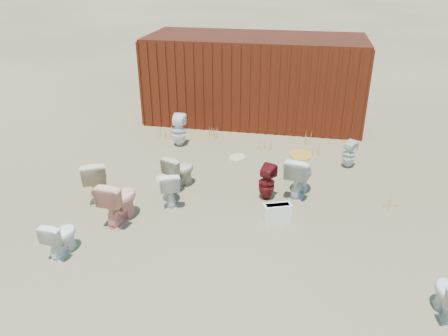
% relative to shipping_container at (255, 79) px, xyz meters
% --- Properties ---
extents(ground, '(100.00, 100.00, 0.00)m').
position_rel_shipping_container_xyz_m(ground, '(0.00, -5.20, -1.20)').
color(ground, brown).
rests_on(ground, ground).
extents(shipping_container, '(6.00, 2.40, 2.40)m').
position_rel_shipping_container_xyz_m(shipping_container, '(0.00, 0.00, 0.00)').
color(shipping_container, '#4A1A0C').
rests_on(shipping_container, ground).
extents(toilet_front_a, '(0.41, 0.65, 0.64)m').
position_rel_shipping_container_xyz_m(toilet_front_a, '(-2.18, -7.10, -0.88)').
color(toilet_front_a, white).
rests_on(toilet_front_a, ground).
extents(toilet_front_pink, '(0.57, 0.88, 0.85)m').
position_rel_shipping_container_xyz_m(toilet_front_pink, '(-1.65, -5.99, -0.78)').
color(toilet_front_pink, '#FCA291').
rests_on(toilet_front_pink, ground).
extents(toilet_front_c, '(0.63, 0.79, 0.70)m').
position_rel_shipping_container_xyz_m(toilet_front_c, '(-0.97, -5.21, -0.85)').
color(toilet_front_c, white).
rests_on(toilet_front_c, ground).
extents(toilet_front_maroon, '(0.41, 0.42, 0.71)m').
position_rel_shipping_container_xyz_m(toilet_front_maroon, '(0.87, -4.69, -0.84)').
color(toilet_front_maroon, '#5E1013').
rests_on(toilet_front_maroon, ground).
extents(toilet_back_a, '(0.37, 0.38, 0.81)m').
position_rel_shipping_container_xyz_m(toilet_back_a, '(-1.60, -2.39, -0.79)').
color(toilet_back_a, white).
rests_on(toilet_back_a, ground).
extents(toilet_back_beige_left, '(0.79, 0.96, 0.86)m').
position_rel_shipping_container_xyz_m(toilet_back_beige_left, '(-2.45, -5.30, -0.77)').
color(toilet_back_beige_left, beige).
rests_on(toilet_back_beige_left, ground).
extents(toilet_back_beige_right, '(0.67, 0.83, 0.74)m').
position_rel_shipping_container_xyz_m(toilet_back_beige_right, '(-0.95, -4.54, -0.83)').
color(toilet_back_beige_right, '#C6B491').
rests_on(toilet_back_beige_right, ground).
extents(toilet_back_yellowlid, '(0.64, 0.91, 0.85)m').
position_rel_shipping_container_xyz_m(toilet_back_yellowlid, '(1.49, -4.36, -0.78)').
color(toilet_back_yellowlid, silver).
rests_on(toilet_back_yellowlid, ground).
extents(toilet_back_e, '(0.40, 0.40, 0.64)m').
position_rel_shipping_container_xyz_m(toilet_back_e, '(2.56, -2.88, -0.88)').
color(toilet_back_e, silver).
rests_on(toilet_back_e, ground).
extents(yellow_lid, '(0.43, 0.54, 0.02)m').
position_rel_shipping_container_xyz_m(yellow_lid, '(1.49, -4.36, -0.34)').
color(yellow_lid, '#C58922').
rests_on(yellow_lid, toilet_back_yellowlid).
extents(loose_tank, '(0.54, 0.36, 0.35)m').
position_rel_shipping_container_xyz_m(loose_tank, '(1.16, -5.49, -1.02)').
color(loose_tank, white).
rests_on(loose_tank, ground).
extents(loose_lid_near, '(0.47, 0.56, 0.02)m').
position_rel_shipping_container_xyz_m(loose_lid_near, '(-0.01, -2.88, -1.19)').
color(loose_lid_near, beige).
rests_on(loose_lid_near, ground).
extents(loose_lid_far, '(0.51, 0.57, 0.02)m').
position_rel_shipping_container_xyz_m(loose_lid_far, '(-1.39, -4.30, -1.19)').
color(loose_lid_far, '#C1AE8C').
rests_on(loose_lid_far, ground).
extents(weed_clump_a, '(0.36, 0.36, 0.34)m').
position_rel_shipping_container_xyz_m(weed_clump_a, '(-2.11, -1.97, -1.03)').
color(weed_clump_a, tan).
rests_on(weed_clump_a, ground).
extents(weed_clump_b, '(0.32, 0.32, 0.32)m').
position_rel_shipping_container_xyz_m(weed_clump_b, '(0.59, -2.31, -1.04)').
color(weed_clump_b, tan).
rests_on(weed_clump_b, ground).
extents(weed_clump_c, '(0.36, 0.36, 0.36)m').
position_rel_shipping_container_xyz_m(weed_clump_c, '(1.76, -2.31, -1.02)').
color(weed_clump_c, tan).
rests_on(weed_clump_c, ground).
extents(weed_clump_d, '(0.30, 0.30, 0.29)m').
position_rel_shipping_container_xyz_m(weed_clump_d, '(-0.88, -1.70, -1.06)').
color(weed_clump_d, tan).
rests_on(weed_clump_d, ground).
extents(weed_clump_e, '(0.34, 0.34, 0.31)m').
position_rel_shipping_container_xyz_m(weed_clump_e, '(1.63, -1.70, -1.05)').
color(weed_clump_e, tan).
rests_on(weed_clump_e, ground).
extents(weed_clump_f, '(0.28, 0.28, 0.25)m').
position_rel_shipping_container_xyz_m(weed_clump_f, '(3.29, -4.57, -1.08)').
color(weed_clump_f, tan).
rests_on(weed_clump_f, ground).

